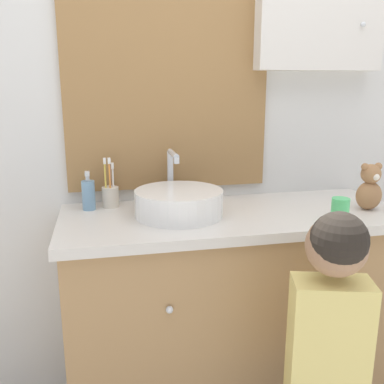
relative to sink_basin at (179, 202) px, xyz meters
name	(u,v)px	position (x,y,z in m)	size (l,w,h in m)	color
wall_back	(220,87)	(0.23, 0.27, 0.41)	(3.20, 0.18, 2.50)	silver
vanity_counter	(232,312)	(0.21, -0.01, -0.47)	(1.28, 0.52, 0.83)	#A37A4C
sink_basin	(179,202)	(0.00, 0.00, 0.00)	(0.32, 0.38, 0.22)	white
toothbrush_holder	(110,194)	(-0.24, 0.17, 0.00)	(0.07, 0.07, 0.20)	beige
soap_dispenser	(88,194)	(-0.32, 0.14, 0.01)	(0.05, 0.05, 0.15)	#6B93B2
child_figure	(329,342)	(0.35, -0.48, -0.32)	(0.32, 0.44, 0.97)	slate
teddy_bear	(370,188)	(0.72, -0.08, 0.03)	(0.10, 0.08, 0.18)	#9E7047
drinking_cup	(340,211)	(0.52, -0.21, -0.01)	(0.06, 0.06, 0.09)	#4CC670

